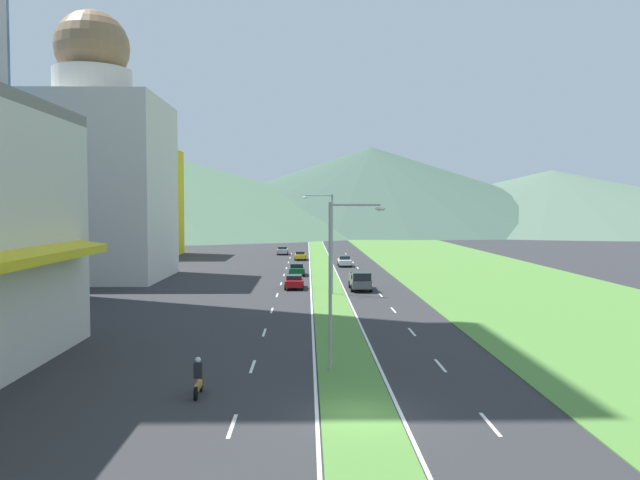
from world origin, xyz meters
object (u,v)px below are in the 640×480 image
Objects in this scene: car_0 at (300,255)px; car_2 at (294,281)px; pickup_truck_0 at (360,281)px; street_lamp_mid at (329,237)px; car_3 at (344,261)px; car_4 at (297,269)px; street_lamp_near at (337,274)px; car_1 at (283,250)px; motorcycle_rider at (198,380)px.

car_2 is at bearing 179.61° from car_0.
car_2 is 0.84× the size of pickup_truck_0.
street_lamp_mid is 2.13× the size of car_3.
street_lamp_mid is 19.05m from car_4.
car_3 is 27.61m from pickup_truck_0.
car_2 is at bearing 94.83° from street_lamp_near.
car_0 is 1.07× the size of car_1.
street_lamp_mid is 35.30m from motorcycle_rider.
street_lamp_mid is at bearing -173.01° from car_1.
car_0 is 13.49m from car_3.
car_2 is at bearing -14.89° from car_3.
car_3 is 0.86× the size of pickup_truck_0.
pickup_truck_0 reaches higher than car_1.
street_lamp_near reaches higher than car_0.
pickup_truck_0 is (6.92, -1.76, 0.23)m from car_2.
car_3 reaches higher than car_4.
car_3 reaches higher than car_2.
car_0 is 76.69m from motorcycle_rider.
car_0 is 39.93m from pickup_truck_0.
car_0 is 1.01× the size of car_3.
car_3 is 14.28m from car_4.
car_3 is at bearing -28.46° from car_4.
car_1 is (-6.06, 84.39, -4.37)m from street_lamp_near.
street_lamp_near is 1.64× the size of pickup_truck_0.
car_4 is (-3.48, 18.07, -4.92)m from street_lamp_mid.
street_lamp_mid is at bearing -11.77° from motorcycle_rider.
car_1 reaches higher than car_0.
pickup_truck_0 is (0.04, -27.61, 0.20)m from car_3.
motorcycle_rider is at bearing -101.77° from street_lamp_mid.
car_1 is at bearing -0.29° from motorcycle_rider.
car_4 is at bearing -4.00° from motorcycle_rider.
pickup_truck_0 is at bearing -15.75° from motorcycle_rider.
pickup_truck_0 is at bearing -170.39° from car_0.
motorcycle_rider is at bearing 177.13° from car_0.
car_1 is at bearing 15.60° from car_0.
street_lamp_near reaches higher than car_1.
street_lamp_mid is 2.19× the size of car_2.
car_4 is 16.55m from pickup_truck_0.
street_lamp_mid is 31.20m from car_3.
street_lamp_mid reaches higher than pickup_truck_0.
car_1 is 49.85m from car_2.
car_2 is 2.27× the size of motorcycle_rider.
car_2 is (-3.55, 4.77, -4.94)m from street_lamp_mid.
street_lamp_near is 72.44m from car_0.
car_0 is at bearing 92.12° from street_lamp_near.
car_1 is 0.94× the size of car_3.
car_4 is (-0.18, -24.31, 0.04)m from car_0.
street_lamp_mid is 2.12× the size of car_0.
car_2 is at bearing 179.68° from car_4.
street_lamp_near is 1.89× the size of car_0.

